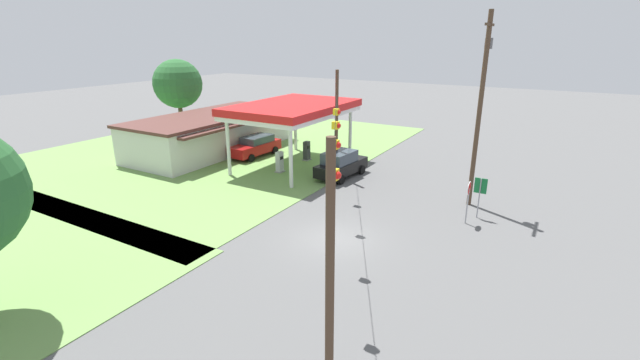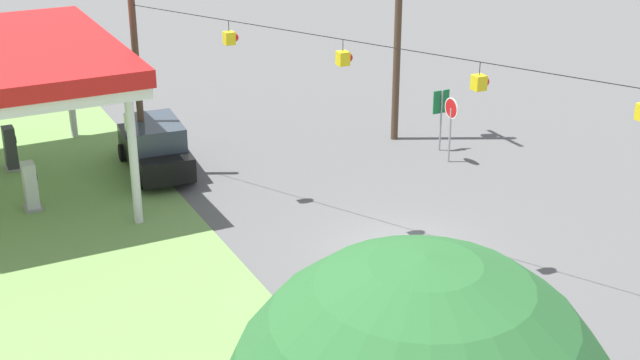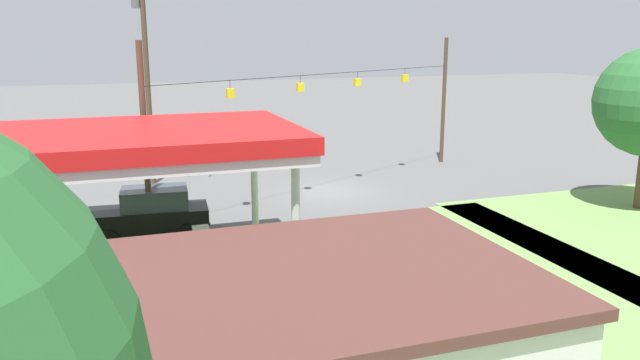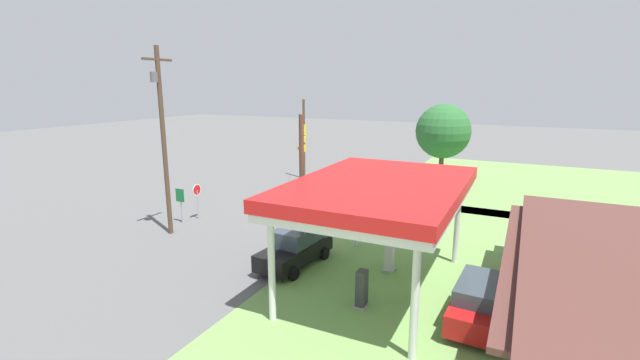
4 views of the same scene
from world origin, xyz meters
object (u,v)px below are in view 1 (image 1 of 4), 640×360
(route_sign, at_px, (480,190))
(utility_pole_main, at_px, (481,103))
(stop_sign_roadside, at_px, (469,193))
(gas_station_canopy, at_px, (293,110))
(tree_behind_station, at_px, (178,84))
(gas_station_store, at_px, (212,133))
(fuel_pump_near, at_px, (280,163))
(fuel_pump_far, at_px, (307,151))
(car_at_pumps_front, at_px, (341,164))
(car_at_pumps_rear, at_px, (256,146))

(route_sign, relative_size, utility_pole_main, 0.21)
(stop_sign_roadside, bearing_deg, gas_station_canopy, -107.16)
(route_sign, height_order, tree_behind_station, tree_behind_station)
(gas_station_store, height_order, tree_behind_station, tree_behind_station)
(gas_station_canopy, distance_m, fuel_pump_near, 4.32)
(fuel_pump_near, xyz_separation_m, stop_sign_roadside, (-2.55, -14.69, 1.03))
(fuel_pump_far, bearing_deg, gas_station_canopy, 179.96)
(car_at_pumps_front, height_order, stop_sign_roadside, stop_sign_roadside)
(fuel_pump_far, height_order, route_sign, route_sign)
(fuel_pump_far, height_order, car_at_pumps_rear, car_at_pumps_rear)
(gas_station_store, distance_m, tree_behind_station, 8.25)
(gas_station_store, bearing_deg, car_at_pumps_front, -94.44)
(fuel_pump_near, height_order, utility_pole_main, utility_pole_main)
(car_at_pumps_rear, relative_size, tree_behind_station, 0.65)
(gas_station_canopy, relative_size, stop_sign_roadside, 4.20)
(gas_station_canopy, bearing_deg, fuel_pump_far, -0.04)
(fuel_pump_near, height_order, route_sign, route_sign)
(fuel_pump_near, distance_m, tree_behind_station, 17.54)
(car_at_pumps_front, bearing_deg, gas_station_store, 90.60)
(fuel_pump_near, height_order, tree_behind_station, tree_behind_station)
(route_sign, bearing_deg, gas_station_canopy, 77.58)
(utility_pole_main, bearing_deg, fuel_pump_far, 76.65)
(route_sign, bearing_deg, car_at_pumps_front, 75.45)
(gas_station_store, xyz_separation_m, route_sign, (-3.79, -24.36, 0.01))
(fuel_pump_near, distance_m, car_at_pumps_front, 4.84)
(gas_station_store, bearing_deg, car_at_pumps_rear, -84.70)
(gas_station_store, height_order, fuel_pump_far, gas_station_store)
(gas_station_canopy, xyz_separation_m, tree_behind_station, (3.05, 16.12, 0.89))
(gas_station_canopy, xyz_separation_m, fuel_pump_near, (-1.98, -0.00, -3.83))
(gas_station_store, bearing_deg, tree_behind_station, 69.35)
(car_at_pumps_front, distance_m, tree_behind_station, 21.55)
(gas_station_canopy, bearing_deg, gas_station_store, 87.10)
(fuel_pump_far, bearing_deg, fuel_pump_near, 180.00)
(stop_sign_roadside, relative_size, tree_behind_station, 0.31)
(fuel_pump_far, bearing_deg, tree_behind_station, 86.21)
(gas_station_store, distance_m, car_at_pumps_rear, 4.72)
(fuel_pump_near, xyz_separation_m, fuel_pump_far, (3.96, 0.00, 0.00))
(tree_behind_station, bearing_deg, gas_station_store, -110.65)
(gas_station_canopy, height_order, tree_behind_station, tree_behind_station)
(fuel_pump_far, relative_size, utility_pole_main, 0.14)
(gas_station_store, xyz_separation_m, utility_pole_main, (-1.86, -23.49, 4.68))
(car_at_pumps_rear, bearing_deg, stop_sign_roadside, 77.31)
(gas_station_canopy, height_order, utility_pole_main, utility_pole_main)
(gas_station_store, bearing_deg, utility_pole_main, -94.53)
(gas_station_canopy, relative_size, route_sign, 4.37)
(car_at_pumps_rear, height_order, route_sign, route_sign)
(fuel_pump_near, xyz_separation_m, utility_pole_main, (0.59, -14.21, 5.59))
(gas_station_store, height_order, utility_pole_main, utility_pole_main)
(gas_station_canopy, xyz_separation_m, car_at_pumps_front, (-0.61, -4.63, -3.61))
(car_at_pumps_rear, bearing_deg, gas_station_store, -81.68)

